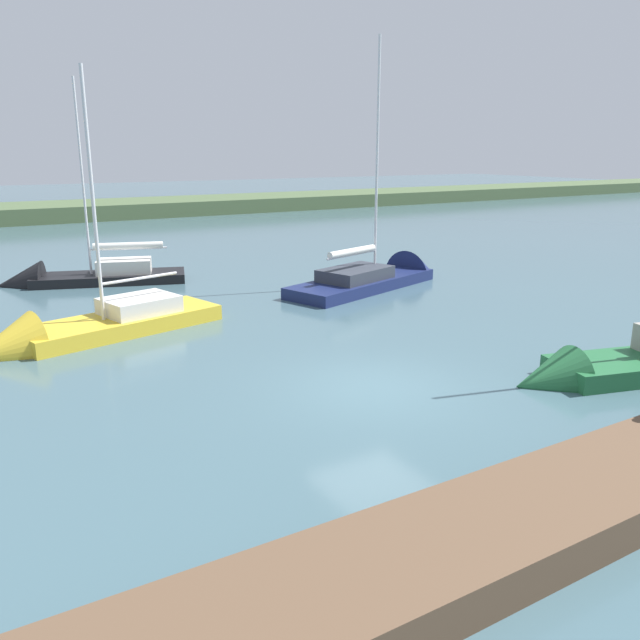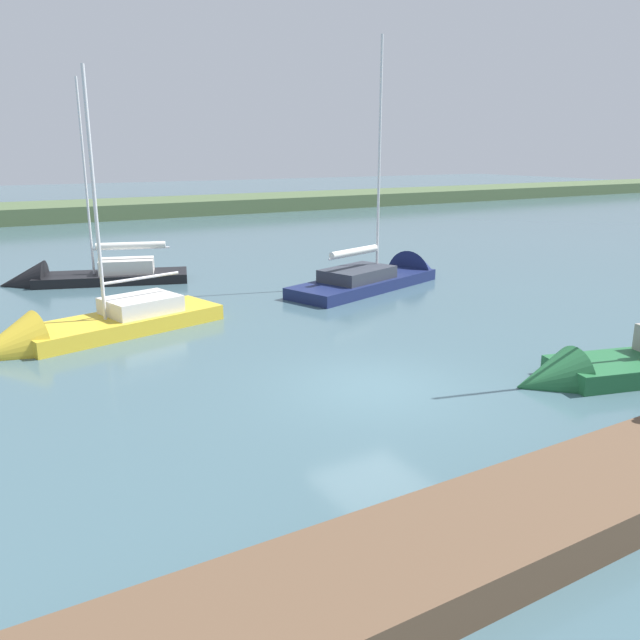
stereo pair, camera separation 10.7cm
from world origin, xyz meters
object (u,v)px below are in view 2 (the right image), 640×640
at_px(sailboat_near_dock, 80,280).
at_px(sailboat_behind_pier, 629,371).
at_px(sailboat_far_right, 388,279).
at_px(sailboat_mid_channel, 81,334).

bearing_deg(sailboat_near_dock, sailboat_behind_pier, 135.28).
distance_m(sailboat_near_dock, sailboat_far_right, 12.76).
bearing_deg(sailboat_far_right, sailboat_behind_pier, -115.77).
height_order(sailboat_near_dock, sailboat_mid_channel, sailboat_near_dock).
xyz_separation_m(sailboat_near_dock, sailboat_mid_channel, (1.51, 8.47, 0.03)).
height_order(sailboat_mid_channel, sailboat_behind_pier, sailboat_mid_channel).
relative_size(sailboat_behind_pier, sailboat_far_right, 0.76).
relative_size(sailboat_mid_channel, sailboat_behind_pier, 1.06).
height_order(sailboat_mid_channel, sailboat_far_right, sailboat_far_right).
xyz_separation_m(sailboat_near_dock, sailboat_behind_pier, (-9.33, 18.52, 0.04)).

